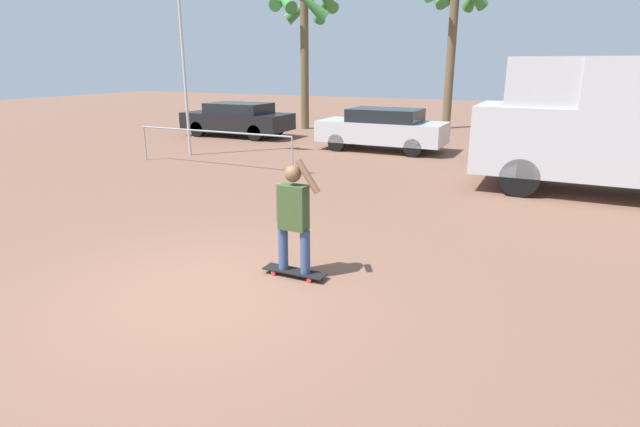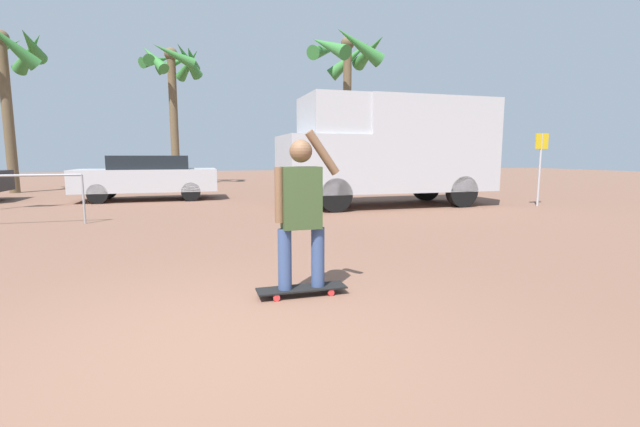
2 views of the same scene
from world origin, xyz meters
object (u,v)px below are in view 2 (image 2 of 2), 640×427
Objects in this scene: palm_tree_near_van at (347,61)px; camper_van at (391,148)px; palm_tree_center_background at (173,70)px; person_skateboarder at (301,205)px; street_sign at (540,159)px; parked_car_silver at (148,177)px; skateboard at (302,289)px; palm_tree_far_left at (3,57)px.

camper_van is at bearing -97.69° from palm_tree_near_van.
palm_tree_center_background is at bearing 118.99° from camper_van.
street_sign is at bearing 34.21° from person_skateboarder.
person_skateboarder reaches higher than parked_car_silver.
camper_van is 13.49m from palm_tree_center_background.
palm_tree_near_van is at bearing 82.31° from camper_van.
palm_tree_far_left is (-7.74, 15.40, 5.08)m from skateboard.
camper_van is at bearing 161.08° from street_sign.
parked_car_silver is 8.96m from palm_tree_center_background.
skateboard is 0.15× the size of palm_tree_far_left.
palm_tree_far_left is 3.04× the size of street_sign.
street_sign is at bearing -18.92° from camper_van.
palm_tree_far_left is (-12.25, 8.18, 3.46)m from camper_van.
parked_car_silver is 0.69× the size of palm_tree_far_left.
street_sign reaches higher than person_skateboarder.
skateboard is 0.14× the size of palm_tree_near_van.
skateboard is 0.15× the size of camper_van.
palm_tree_center_background reaches higher than palm_tree_near_van.
palm_tree_far_left is (-7.74, 15.40, 4.20)m from person_skateboarder.
palm_tree_center_background is at bearing 95.39° from person_skateboarder.
palm_tree_far_left is at bearing 116.70° from skateboard.
palm_tree_center_background is at bearing 143.15° from palm_tree_near_van.
person_skateboarder is at bearing -111.95° from palm_tree_near_van.
palm_tree_near_van is 0.97× the size of palm_tree_center_background.
person_skateboarder is 0.27× the size of camper_van.
parked_car_silver is 2.10× the size of street_sign.
street_sign is (8.56, 5.82, 0.41)m from person_skateboarder.
person_skateboarder is 10.36m from street_sign.
palm_tree_far_left is at bearing 116.70° from person_skateboarder.
palm_tree_near_van reaches higher than person_skateboarder.
palm_tree_far_left is (-5.31, 4.41, 4.38)m from parked_car_silver.
person_skateboarder is at bearing -145.79° from street_sign.
parked_car_silver reaches higher than skateboard.
camper_van is 4.29m from street_sign.
parked_car_silver is at bearing -164.01° from palm_tree_near_van.
camper_van reaches higher than person_skateboarder.
street_sign is at bearing 34.22° from skateboard.
street_sign is at bearing -25.13° from parked_car_silver.
street_sign is (10.31, -12.68, -4.24)m from palm_tree_center_background.
palm_tree_near_van reaches higher than parked_car_silver.
camper_van is 0.93× the size of palm_tree_near_van.
person_skateboarder is 0.78× the size of street_sign.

